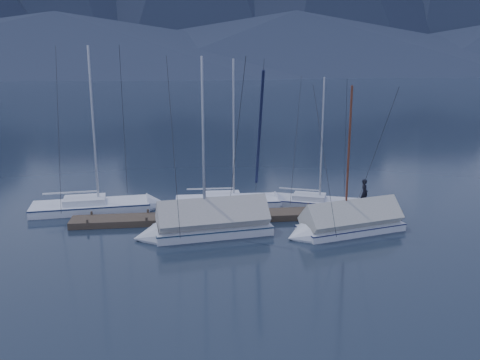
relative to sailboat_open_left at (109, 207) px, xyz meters
name	(u,v)px	position (x,y,z in m)	size (l,w,h in m)	color
ground	(245,231)	(7.36, -4.71, -0.18)	(1000.00, 1000.00, 0.00)	black
dock	(240,217)	(7.36, -2.71, -0.07)	(18.00, 1.50, 0.54)	#382D23
mooring_posts	(231,213)	(6.86, -2.71, 0.17)	(15.12, 1.52, 0.35)	#382D23
sailboat_open_left	(109,207)	(0.00, 0.00, 0.00)	(7.87, 3.29, 10.17)	silver
sailboat_open_mid	(242,202)	(7.83, -0.05, -0.01)	(7.17, 3.06, 9.41)	white
sailboat_open_right	(327,204)	(12.79, -0.96, -0.03)	(6.47, 4.00, 8.30)	silver
sailboat_covered_near	(343,225)	(12.23, -5.56, 0.23)	(6.54, 3.39, 8.14)	silver
sailboat_covered_far	(202,226)	(5.17, -5.01, 0.29)	(7.03, 3.14, 9.56)	silver
person	(364,193)	(14.51, -2.37, 0.97)	(0.59, 0.38, 1.61)	black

